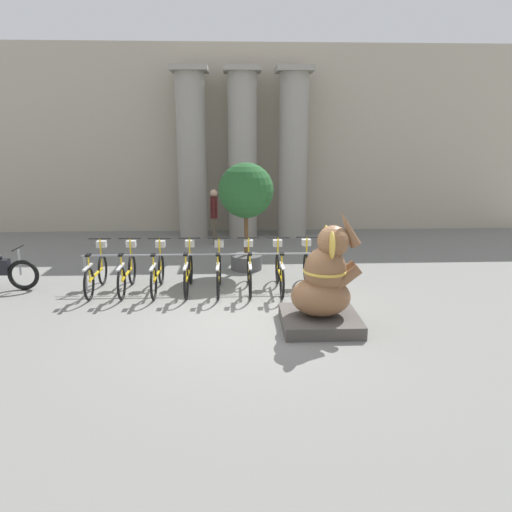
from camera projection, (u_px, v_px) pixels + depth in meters
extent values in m
plane|color=slate|center=(251.00, 322.00, 8.76)|extent=(60.00, 60.00, 0.00)
cube|color=#B2A893|center=(242.00, 140.00, 16.38)|extent=(20.00, 0.20, 6.00)
cylinder|color=gray|center=(192.00, 157.00, 15.46)|extent=(0.90, 0.90, 5.00)
cube|color=gray|center=(189.00, 69.00, 14.84)|extent=(1.12, 1.12, 0.16)
cylinder|color=gray|center=(243.00, 157.00, 15.53)|extent=(0.90, 0.90, 5.00)
cube|color=gray|center=(242.00, 69.00, 14.91)|extent=(1.12, 1.12, 0.16)
cylinder|color=gray|center=(293.00, 157.00, 15.60)|extent=(0.90, 0.90, 5.00)
cube|color=gray|center=(295.00, 69.00, 14.98)|extent=(1.12, 1.12, 0.16)
cylinder|color=gray|center=(85.00, 273.00, 10.41)|extent=(0.05, 0.05, 0.75)
cylinder|color=gray|center=(320.00, 270.00, 10.62)|extent=(0.05, 0.05, 0.75)
cylinder|color=gray|center=(204.00, 255.00, 10.43)|extent=(5.05, 0.04, 0.04)
torus|color=black|center=(103.00, 270.00, 10.84)|extent=(0.05, 0.66, 0.66)
torus|color=black|center=(89.00, 284.00, 9.81)|extent=(0.05, 0.66, 0.66)
cube|color=yellow|center=(96.00, 274.00, 10.31)|extent=(0.04, 0.96, 0.04)
cube|color=#BCBCBC|center=(88.00, 267.00, 9.73)|extent=(0.06, 0.55, 0.03)
cylinder|color=yellow|center=(89.00, 269.00, 9.84)|extent=(0.03, 0.03, 0.54)
cube|color=black|center=(88.00, 255.00, 9.77)|extent=(0.08, 0.18, 0.04)
cylinder|color=yellow|center=(101.00, 255.00, 10.72)|extent=(0.03, 0.03, 0.70)
cylinder|color=black|center=(100.00, 239.00, 10.63)|extent=(0.48, 0.03, 0.03)
cube|color=#BCBCBC|center=(101.00, 244.00, 10.76)|extent=(0.20, 0.16, 0.14)
torus|color=black|center=(132.00, 269.00, 10.86)|extent=(0.05, 0.66, 0.66)
torus|color=black|center=(121.00, 284.00, 9.83)|extent=(0.05, 0.66, 0.66)
cube|color=yellow|center=(127.00, 274.00, 10.34)|extent=(0.04, 0.96, 0.04)
cube|color=#BCBCBC|center=(120.00, 267.00, 9.75)|extent=(0.06, 0.55, 0.03)
cylinder|color=yellow|center=(122.00, 269.00, 9.87)|extent=(0.03, 0.03, 0.54)
cube|color=black|center=(121.00, 255.00, 9.80)|extent=(0.08, 0.18, 0.04)
cylinder|color=yellow|center=(131.00, 254.00, 10.74)|extent=(0.03, 0.03, 0.70)
cylinder|color=black|center=(130.00, 238.00, 10.66)|extent=(0.48, 0.03, 0.03)
cube|color=#BCBCBC|center=(131.00, 244.00, 10.79)|extent=(0.20, 0.16, 0.14)
torus|color=black|center=(161.00, 270.00, 10.85)|extent=(0.05, 0.66, 0.66)
torus|color=black|center=(154.00, 284.00, 9.83)|extent=(0.05, 0.66, 0.66)
cube|color=yellow|center=(157.00, 274.00, 10.33)|extent=(0.04, 0.96, 0.04)
cube|color=#BCBCBC|center=(153.00, 267.00, 9.74)|extent=(0.06, 0.55, 0.03)
cylinder|color=yellow|center=(154.00, 269.00, 9.86)|extent=(0.03, 0.03, 0.54)
cube|color=black|center=(153.00, 255.00, 9.79)|extent=(0.08, 0.18, 0.04)
cylinder|color=yellow|center=(160.00, 254.00, 10.73)|extent=(0.03, 0.03, 0.70)
cylinder|color=black|center=(159.00, 239.00, 10.65)|extent=(0.48, 0.03, 0.03)
cube|color=#BCBCBC|center=(160.00, 244.00, 10.78)|extent=(0.20, 0.16, 0.14)
torus|color=black|center=(191.00, 269.00, 10.90)|extent=(0.05, 0.66, 0.66)
torus|color=black|center=(186.00, 283.00, 9.87)|extent=(0.05, 0.66, 0.66)
cube|color=yellow|center=(188.00, 273.00, 10.37)|extent=(0.04, 0.96, 0.04)
cube|color=#BCBCBC|center=(185.00, 266.00, 9.78)|extent=(0.06, 0.55, 0.03)
cylinder|color=yellow|center=(186.00, 269.00, 9.90)|extent=(0.03, 0.03, 0.54)
cube|color=black|center=(186.00, 254.00, 9.83)|extent=(0.08, 0.18, 0.04)
cylinder|color=yellow|center=(190.00, 254.00, 10.77)|extent=(0.03, 0.03, 0.70)
cylinder|color=black|center=(189.00, 238.00, 10.69)|extent=(0.48, 0.03, 0.03)
cube|color=#BCBCBC|center=(190.00, 243.00, 10.82)|extent=(0.20, 0.16, 0.14)
torus|color=black|center=(220.00, 269.00, 10.88)|extent=(0.05, 0.66, 0.66)
torus|color=black|center=(218.00, 283.00, 9.85)|extent=(0.05, 0.66, 0.66)
cube|color=yellow|center=(219.00, 274.00, 10.36)|extent=(0.04, 0.96, 0.04)
cube|color=#BCBCBC|center=(218.00, 267.00, 9.77)|extent=(0.06, 0.55, 0.03)
cylinder|color=yellow|center=(218.00, 269.00, 9.89)|extent=(0.03, 0.03, 0.54)
cube|color=black|center=(218.00, 255.00, 9.82)|extent=(0.08, 0.18, 0.04)
cylinder|color=yellow|center=(219.00, 254.00, 10.76)|extent=(0.03, 0.03, 0.70)
cylinder|color=black|center=(219.00, 238.00, 10.68)|extent=(0.48, 0.03, 0.03)
cube|color=#BCBCBC|center=(219.00, 244.00, 10.81)|extent=(0.20, 0.16, 0.14)
torus|color=black|center=(249.00, 269.00, 10.94)|extent=(0.05, 0.66, 0.66)
torus|color=black|center=(250.00, 283.00, 9.91)|extent=(0.05, 0.66, 0.66)
cube|color=yellow|center=(249.00, 273.00, 10.41)|extent=(0.04, 0.96, 0.04)
cube|color=#BCBCBC|center=(250.00, 266.00, 9.82)|extent=(0.06, 0.55, 0.03)
cylinder|color=yellow|center=(250.00, 268.00, 9.94)|extent=(0.03, 0.03, 0.54)
cube|color=black|center=(250.00, 254.00, 9.87)|extent=(0.08, 0.18, 0.04)
cylinder|color=yellow|center=(249.00, 254.00, 10.81)|extent=(0.03, 0.03, 0.70)
cylinder|color=black|center=(248.00, 238.00, 10.73)|extent=(0.48, 0.03, 0.03)
cube|color=#BCBCBC|center=(248.00, 243.00, 10.86)|extent=(0.20, 0.16, 0.14)
torus|color=black|center=(277.00, 268.00, 10.94)|extent=(0.05, 0.66, 0.66)
torus|color=black|center=(282.00, 283.00, 9.91)|extent=(0.05, 0.66, 0.66)
cube|color=yellow|center=(280.00, 273.00, 10.41)|extent=(0.04, 0.96, 0.04)
cube|color=#BCBCBC|center=(282.00, 266.00, 9.83)|extent=(0.06, 0.55, 0.03)
cylinder|color=yellow|center=(282.00, 268.00, 9.94)|extent=(0.03, 0.03, 0.54)
cube|color=black|center=(282.00, 254.00, 9.87)|extent=(0.08, 0.18, 0.04)
cylinder|color=yellow|center=(278.00, 253.00, 10.82)|extent=(0.03, 0.03, 0.70)
cylinder|color=black|center=(278.00, 238.00, 10.73)|extent=(0.48, 0.03, 0.03)
cube|color=#BCBCBC|center=(278.00, 243.00, 10.87)|extent=(0.20, 0.16, 0.14)
torus|color=black|center=(306.00, 268.00, 11.00)|extent=(0.05, 0.66, 0.66)
torus|color=black|center=(313.00, 282.00, 9.98)|extent=(0.05, 0.66, 0.66)
cube|color=yellow|center=(310.00, 272.00, 10.48)|extent=(0.04, 0.96, 0.04)
cube|color=#BCBCBC|center=(314.00, 265.00, 9.89)|extent=(0.06, 0.55, 0.03)
cylinder|color=yellow|center=(313.00, 267.00, 10.01)|extent=(0.03, 0.03, 0.54)
cube|color=black|center=(313.00, 253.00, 9.94)|extent=(0.08, 0.18, 0.04)
cylinder|color=yellow|center=(307.00, 253.00, 10.88)|extent=(0.03, 0.03, 0.70)
cylinder|color=black|center=(307.00, 237.00, 10.80)|extent=(0.48, 0.03, 0.03)
cube|color=#BCBCBC|center=(306.00, 242.00, 10.93)|extent=(0.20, 0.16, 0.14)
cube|color=#4C4742|center=(320.00, 321.00, 8.51)|extent=(1.30, 1.30, 0.21)
ellipsoid|color=brown|center=(321.00, 296.00, 8.41)|extent=(1.01, 0.89, 0.65)
ellipsoid|color=brown|center=(325.00, 271.00, 8.31)|extent=(0.71, 0.65, 0.83)
sphere|color=brown|center=(333.00, 242.00, 8.19)|extent=(0.53, 0.53, 0.53)
ellipsoid|color=gold|center=(326.00, 238.00, 8.45)|extent=(0.08, 0.38, 0.45)
ellipsoid|color=gold|center=(332.00, 245.00, 7.93)|extent=(0.08, 0.38, 0.45)
cone|color=brown|center=(348.00, 228.00, 8.15)|extent=(0.45, 0.19, 0.67)
cylinder|color=brown|center=(342.00, 274.00, 8.48)|extent=(0.53, 0.18, 0.47)
cylinder|color=brown|center=(346.00, 278.00, 8.20)|extent=(0.53, 0.18, 0.47)
torus|color=gold|center=(325.00, 271.00, 8.31)|extent=(0.74, 0.74, 0.05)
torus|color=black|center=(23.00, 275.00, 10.47)|extent=(0.65, 0.09, 0.65)
cylinder|color=#99999E|center=(19.00, 262.00, 10.40)|extent=(0.04, 0.04, 0.56)
cylinder|color=black|center=(18.00, 248.00, 10.33)|extent=(0.03, 0.55, 0.03)
cylinder|color=brown|center=(215.00, 230.00, 14.89)|extent=(0.11, 0.11, 0.80)
cylinder|color=brown|center=(214.00, 231.00, 14.72)|extent=(0.11, 0.11, 0.80)
cube|color=#4C1919|center=(214.00, 208.00, 14.64)|extent=(0.20, 0.32, 0.60)
sphere|color=tan|center=(214.00, 193.00, 14.53)|extent=(0.22, 0.22, 0.22)
cylinder|color=#4C1919|center=(214.00, 206.00, 14.82)|extent=(0.07, 0.07, 0.54)
cylinder|color=#4C1919|center=(214.00, 207.00, 14.44)|extent=(0.07, 0.07, 0.54)
cylinder|color=#4C4C4C|center=(246.00, 262.00, 12.11)|extent=(0.75, 0.75, 0.35)
cylinder|color=brown|center=(246.00, 234.00, 11.94)|extent=(0.10, 0.10, 1.05)
sphere|color=#235628|center=(246.00, 190.00, 11.69)|extent=(1.30, 1.30, 1.30)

